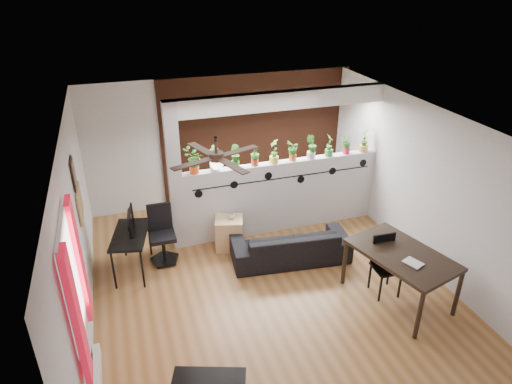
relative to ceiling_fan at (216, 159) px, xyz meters
name	(u,v)px	position (x,y,z in m)	size (l,w,h in m)	color
room_shell	(269,210)	(0.80, 0.30, -1.01)	(6.30, 7.10, 2.90)	brown
partition_wall	(282,196)	(1.60, 1.80, -1.64)	(3.60, 0.18, 1.35)	#BCBCC1
ceiling_header	(285,100)	(1.60, 1.80, 0.14)	(3.60, 0.18, 0.30)	silver
pier_column	(175,178)	(-0.31, 1.80, -1.01)	(0.22, 0.20, 2.60)	#BCBCC1
brick_panel	(257,137)	(1.60, 3.27, -1.01)	(3.90, 0.05, 2.60)	#AB5331
vine_decal	(285,178)	(1.60, 1.70, -1.23)	(3.31, 0.01, 0.30)	black
window_assembly	(75,283)	(-1.76, -0.90, -0.81)	(0.09, 1.30, 1.55)	white
baseboard_heater	(98,379)	(-1.74, -0.90, -2.22)	(0.08, 1.00, 0.18)	silver
corkboard	(80,204)	(-1.78, 1.25, -0.96)	(0.03, 0.60, 0.45)	#987849
framed_art	(73,174)	(-1.78, 1.20, -0.46)	(0.03, 0.34, 0.44)	#8C7259
ceiling_fan	(216,159)	(0.00, 0.00, 0.00)	(1.19, 1.19, 0.43)	black
potted_plant_0	(194,160)	(0.02, 1.80, -0.73)	(0.29, 0.28, 0.44)	#ED581B
potted_plant_1	(215,157)	(0.37, 1.80, -0.72)	(0.27, 0.30, 0.47)	silver
potted_plant_2	(235,156)	(0.72, 1.80, -0.75)	(0.22, 0.25, 0.41)	#2F8335
potted_plant_3	(255,155)	(1.07, 1.80, -0.77)	(0.19, 0.21, 0.37)	#BC381E
potted_plant_4	(274,151)	(1.42, 1.80, -0.74)	(0.21, 0.25, 0.43)	#CBC847
potted_plant_5	(293,150)	(1.78, 1.80, -0.77)	(0.16, 0.19, 0.37)	#D85A19
potted_plant_6	(312,146)	(2.13, 1.80, -0.74)	(0.27, 0.27, 0.42)	silver
potted_plant_7	(329,145)	(2.48, 1.80, -0.75)	(0.24, 0.26, 0.41)	#328A3A
potted_plant_8	(347,144)	(2.83, 1.80, -0.77)	(0.14, 0.17, 0.36)	#C41F46
potted_plant_9	(364,139)	(3.18, 1.80, -0.73)	(0.27, 0.29, 0.45)	gold
sofa	(290,245)	(1.38, 0.81, -2.04)	(1.86, 0.73, 0.54)	black
cube_shelf	(229,233)	(0.50, 1.46, -2.03)	(0.47, 0.42, 0.57)	tan
cup	(232,216)	(0.55, 1.46, -1.70)	(0.11, 0.11, 0.09)	gray
computer_desk	(130,237)	(-1.15, 1.28, -1.68)	(0.71, 1.06, 0.70)	black
monitor	(128,224)	(-1.15, 1.43, -1.52)	(0.05, 0.31, 0.18)	black
office_chair	(162,238)	(-0.64, 1.44, -1.88)	(0.51, 0.51, 0.98)	black
dining_table	(402,258)	(2.49, -0.62, -1.59)	(1.25, 1.66, 0.81)	black
book	(409,266)	(2.39, -0.92, -1.50)	(0.18, 0.25, 0.02)	gray
folding_chair	(384,259)	(2.39, -0.36, -1.76)	(0.40, 0.40, 0.94)	black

